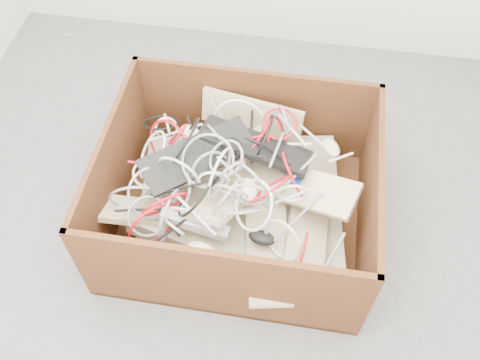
% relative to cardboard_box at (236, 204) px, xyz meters
% --- Properties ---
extents(ground, '(3.00, 3.00, 0.00)m').
position_rel_cardboard_box_xyz_m(ground, '(-0.11, -0.13, -0.14)').
color(ground, '#505153').
rests_on(ground, ground).
extents(room_shell, '(3.04, 3.04, 2.50)m').
position_rel_cardboard_box_xyz_m(room_shell, '(-0.11, -0.13, 1.11)').
color(room_shell, silver).
rests_on(room_shell, ground).
extents(cardboard_box, '(1.16, 0.97, 0.54)m').
position_rel_cardboard_box_xyz_m(cardboard_box, '(0.00, 0.00, 0.00)').
color(cardboard_box, '#3A1F0E').
rests_on(cardboard_box, ground).
extents(keyboard_pile, '(1.11, 0.98, 0.40)m').
position_rel_cardboard_box_xyz_m(keyboard_pile, '(0.05, 0.01, 0.15)').
color(keyboard_pile, '#C4B18A').
rests_on(keyboard_pile, cardboard_box).
extents(mice_scatter, '(0.88, 0.72, 0.20)m').
position_rel_cardboard_box_xyz_m(mice_scatter, '(-0.01, -0.06, 0.21)').
color(mice_scatter, beige).
rests_on(mice_scatter, keyboard_pile).
extents(power_strip_left, '(0.23, 0.29, 0.13)m').
position_rel_cardboard_box_xyz_m(power_strip_left, '(-0.26, 0.02, 0.24)').
color(power_strip_left, silver).
rests_on(power_strip_left, keyboard_pile).
extents(power_strip_right, '(0.29, 0.09, 0.10)m').
position_rel_cardboard_box_xyz_m(power_strip_right, '(-0.13, -0.24, 0.18)').
color(power_strip_right, silver).
rests_on(power_strip_right, keyboard_pile).
extents(vga_plug, '(0.06, 0.05, 0.03)m').
position_rel_cardboard_box_xyz_m(vga_plug, '(0.25, 0.02, 0.21)').
color(vga_plug, '#0C35B7').
rests_on(vga_plug, keyboard_pile).
extents(cable_tangle, '(1.06, 0.84, 0.45)m').
position_rel_cardboard_box_xyz_m(cable_tangle, '(-0.10, -0.04, 0.26)').
color(cable_tangle, '#B80D16').
rests_on(cable_tangle, keyboard_pile).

